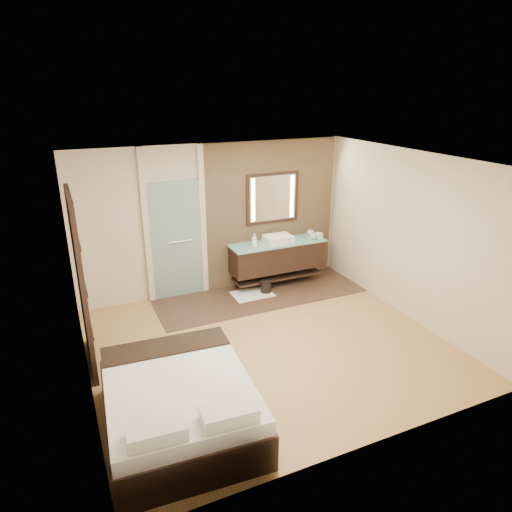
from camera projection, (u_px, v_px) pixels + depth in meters
name	position (u px, v px, depth m)	size (l,w,h in m)	color
floor	(268.00, 345.00, 6.77)	(5.00, 5.00, 0.00)	#A47B45
tile_strip	(260.00, 295.00, 8.36)	(3.80, 1.30, 0.01)	#35281D
stone_wall	(271.00, 213.00, 8.60)	(2.60, 0.08, 2.70)	tan
vanity	(277.00, 256.00, 8.62)	(1.85, 0.55, 0.88)	black
mirror_unit	(272.00, 198.00, 8.45)	(1.06, 0.04, 0.96)	black
frosted_door	(176.00, 236.00, 7.96)	(1.10, 0.12, 2.70)	#BAECE6
shoji_partition	(81.00, 282.00, 5.93)	(0.06, 1.20, 2.40)	black
bed	(179.00, 404.00, 5.04)	(1.69, 2.06, 0.75)	black
bath_mat	(252.00, 294.00, 8.37)	(0.72, 0.50, 0.02)	white
waste_bin	(266.00, 287.00, 8.40)	(0.20, 0.20, 0.25)	black
tissue_box	(318.00, 236.00, 8.72)	(0.12, 0.12, 0.10)	silver
soap_bottle_a	(254.00, 240.00, 8.22)	(0.10, 0.10, 0.25)	white
soap_bottle_b	(254.00, 239.00, 8.43)	(0.07, 0.07, 0.16)	#B2B2B2
soap_bottle_c	(314.00, 235.00, 8.66)	(0.12, 0.12, 0.15)	#AAD6CD
cup	(310.00, 233.00, 8.88)	(0.12, 0.12, 0.10)	silver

